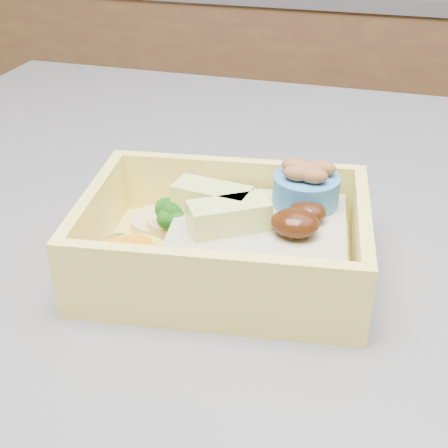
# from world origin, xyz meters

# --- Properties ---
(bento_box) EXTENTS (0.22, 0.17, 0.07)m
(bento_box) POSITION_xyz_m (-0.18, -0.13, 0.95)
(bento_box) COLOR #FFEA69
(bento_box) RESTS_ON island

